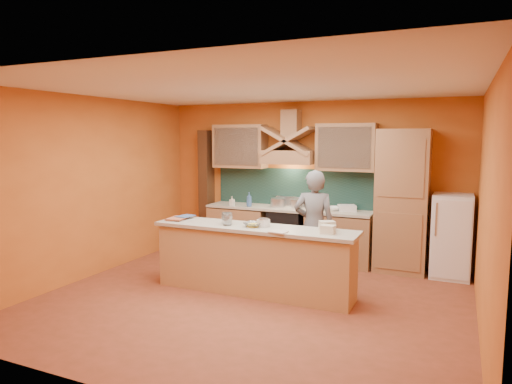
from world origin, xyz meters
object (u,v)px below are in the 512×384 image
at_px(person, 314,226).
at_px(kitchen_scale, 263,223).
at_px(stove, 287,234).
at_px(fridge, 451,236).
at_px(mixing_bowl, 253,224).

relative_size(person, kitchen_scale, 13.02).
relative_size(stove, fridge, 0.69).
height_order(person, mixing_bowl, person).
relative_size(stove, person, 0.53).
bearing_deg(fridge, kitchen_scale, -141.16).
bearing_deg(person, stove, -62.48).
relative_size(kitchen_scale, mixing_bowl, 0.52).
relative_size(fridge, person, 0.77).
height_order(person, kitchen_scale, person).
bearing_deg(kitchen_scale, fridge, 52.96).
distance_m(person, kitchen_scale, 0.96).
bearing_deg(fridge, mixing_bowl, -142.28).
distance_m(stove, person, 1.40).
distance_m(fridge, kitchen_scale, 3.05).
xyz_separation_m(stove, fridge, (2.70, 0.00, 0.20)).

